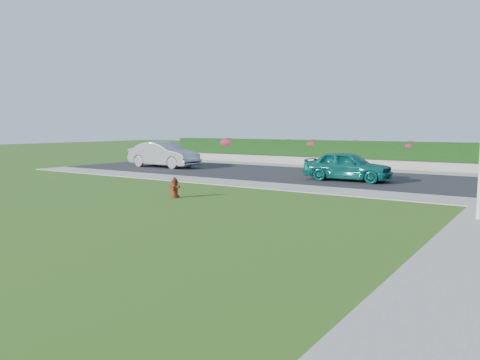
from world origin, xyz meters
The scene contains 15 objects.
ground centered at (0.00, 0.00, 0.00)m, with size 120.00×120.00×0.00m, color black.
street_far centered at (-5.00, 14.00, 0.02)m, with size 26.00×8.00×0.04m, color black.
sidewalk_right centered at (7.00, -2.00, 0.02)m, with size 2.00×20.00×0.04m, color gray.
sidewalk_far centered at (-6.00, 9.00, 0.02)m, with size 24.00×2.00×0.04m, color gray.
sidewalk_beyond centered at (-1.00, 19.00, 0.02)m, with size 34.00×2.00×0.04m, color gray.
retaining_wall centered at (-1.00, 20.50, 0.30)m, with size 34.00×0.40×0.60m, color gray.
hedge centered at (-1.00, 20.60, 1.15)m, with size 32.00×0.90×1.10m, color black.
fire_hydrant centered at (-3.33, 4.20, 0.36)m, with size 0.40×0.38×0.77m.
sedan_teal centered at (0.08, 12.67, 0.75)m, with size 1.67×4.15×1.41m, color #0C5C56.
sedan_silver centered at (-12.45, 13.39, 0.84)m, with size 1.69×4.84×1.60m, color #95979C.
flower_clump_a centered at (-12.45, 20.50, 1.41)m, with size 1.47×0.95×0.74m, color #AF1E4E.
flower_clump_b centered at (-7.37, 20.50, 1.50)m, with size 1.03×0.66×0.51m, color #AF1E4E.
flower_clump_c centered at (-5.42, 20.50, 1.46)m, with size 1.22×0.79×0.61m, color #AF1E4E.
flower_clump_d centered at (-2.44, 20.50, 1.50)m, with size 1.01×0.65×0.51m, color #AF1E4E.
flower_clump_e centered at (0.98, 20.50, 1.47)m, with size 1.17×0.76×0.59m, color #AF1E4E.
Camera 1 is at (8.20, -8.65, 2.60)m, focal length 35.00 mm.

